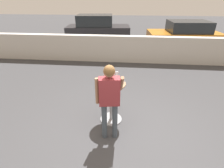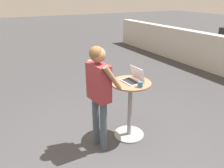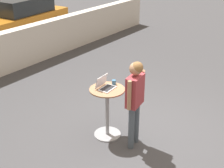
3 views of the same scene
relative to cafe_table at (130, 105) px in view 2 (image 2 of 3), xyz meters
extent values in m
plane|color=#3D3D3F|center=(0.43, -0.55, -0.60)|extent=(50.00, 50.00, 0.00)
cylinder|color=gray|center=(0.00, 0.00, -0.58)|extent=(0.53, 0.53, 0.03)
cylinder|color=gray|center=(0.00, 0.00, -0.09)|extent=(0.07, 0.07, 0.96)
cylinder|color=#8C6647|center=(0.00, 0.00, 0.40)|extent=(0.67, 0.67, 0.02)
cube|color=silver|center=(0.00, -0.01, 0.43)|extent=(0.34, 0.23, 0.02)
cube|color=black|center=(0.00, -0.01, 0.44)|extent=(0.30, 0.19, 0.00)
cube|color=silver|center=(-0.01, 0.13, 0.54)|extent=(0.33, 0.09, 0.22)
cube|color=white|center=(-0.01, 0.12, 0.55)|extent=(0.31, 0.07, 0.20)
cylinder|color=#336084|center=(0.23, 0.02, 0.46)|extent=(0.08, 0.08, 0.09)
torus|color=#336084|center=(0.29, 0.02, 0.46)|extent=(0.04, 0.01, 0.04)
cylinder|color=#424C56|center=(-0.08, -0.60, -0.17)|extent=(0.11, 0.11, 0.85)
cylinder|color=#424C56|center=(0.14, -0.57, -0.17)|extent=(0.11, 0.11, 0.85)
cube|color=maroon|center=(0.03, -0.58, 0.54)|extent=(0.42, 0.25, 0.56)
sphere|color=#936B4C|center=(0.03, -0.58, 0.95)|extent=(0.22, 0.22, 0.22)
sphere|color=brown|center=(0.04, -0.61, 0.98)|extent=(0.20, 0.20, 0.20)
cylinder|color=#936B4C|center=(-0.20, -0.62, 0.55)|extent=(0.07, 0.07, 0.53)
cylinder|color=#936B4C|center=(0.25, -0.47, 0.66)|extent=(0.12, 0.32, 0.41)
camera|label=1|loc=(0.36, -3.45, 2.18)|focal=28.00mm
camera|label=2|loc=(2.73, -1.83, 1.73)|focal=35.00mm
camera|label=3|loc=(-4.12, -3.12, 2.94)|focal=50.00mm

